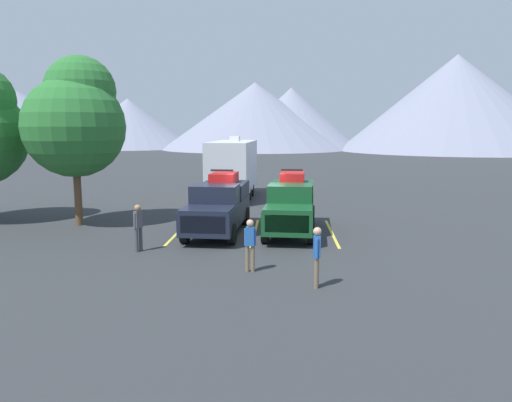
{
  "coord_description": "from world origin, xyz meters",
  "views": [
    {
      "loc": [
        1.08,
        -20.13,
        4.45
      ],
      "look_at": [
        0.0,
        1.33,
        1.2
      ],
      "focal_mm": 34.23,
      "sensor_mm": 36.0,
      "label": 1
    }
  ],
  "objects": [
    {
      "name": "camper_trailer_a",
      "position": [
        -1.93,
        10.56,
        2.05
      ],
      "size": [
        2.73,
        8.32,
        3.89
      ],
      "color": "silver",
      "rests_on": "ground"
    },
    {
      "name": "pickup_truck_a",
      "position": [
        -1.54,
        0.27,
        1.18
      ],
      "size": [
        2.42,
        5.74,
        2.63
      ],
      "color": "black",
      "rests_on": "ground"
    },
    {
      "name": "lot_stripe_a",
      "position": [
        -3.29,
        0.33,
        0.0
      ],
      "size": [
        0.12,
        5.5,
        0.01
      ],
      "primitive_type": "cube",
      "color": "gold",
      "rests_on": "ground"
    },
    {
      "name": "person_a",
      "position": [
        0.16,
        -5.46,
        0.95
      ],
      "size": [
        0.37,
        0.23,
        1.65
      ],
      "color": "#726047",
      "rests_on": "ground"
    },
    {
      "name": "person_b",
      "position": [
        -4.02,
        -3.16,
        0.99
      ],
      "size": [
        0.31,
        0.32,
        1.72
      ],
      "color": "#3F3F42",
      "rests_on": "ground"
    },
    {
      "name": "mountain_ridge",
      "position": [
        7.52,
        81.56,
        7.49
      ],
      "size": [
        156.41,
        53.59,
        18.0
      ],
      "color": "gray",
      "rests_on": "ground"
    },
    {
      "name": "ground_plane",
      "position": [
        0.0,
        0.0,
        0.0
      ],
      "size": [
        240.0,
        240.0,
        0.0
      ],
      "primitive_type": "plane",
      "color": "#2D3033"
    },
    {
      "name": "pickup_truck_b",
      "position": [
        1.53,
        0.46,
        1.2
      ],
      "size": [
        2.35,
        5.79,
        2.64
      ],
      "color": "#144723",
      "rests_on": "ground"
    },
    {
      "name": "person_c",
      "position": [
        2.11,
        -6.87,
        0.99
      ],
      "size": [
        0.24,
        0.38,
        1.72
      ],
      "color": "#726047",
      "rests_on": "ground"
    },
    {
      "name": "tree_a",
      "position": [
        -8.1,
        1.57,
        4.87
      ],
      "size": [
        4.52,
        4.52,
        7.64
      ],
      "color": "brown",
      "rests_on": "ground"
    },
    {
      "name": "lot_stripe_c",
      "position": [
        3.29,
        0.33,
        0.0
      ],
      "size": [
        0.12,
        5.5,
        0.01
      ],
      "primitive_type": "cube",
      "color": "gold",
      "rests_on": "ground"
    },
    {
      "name": "lot_stripe_b",
      "position": [
        0.0,
        0.33,
        0.0
      ],
      "size": [
        0.12,
        5.5,
        0.01
      ],
      "primitive_type": "cube",
      "color": "gold",
      "rests_on": "ground"
    }
  ]
}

